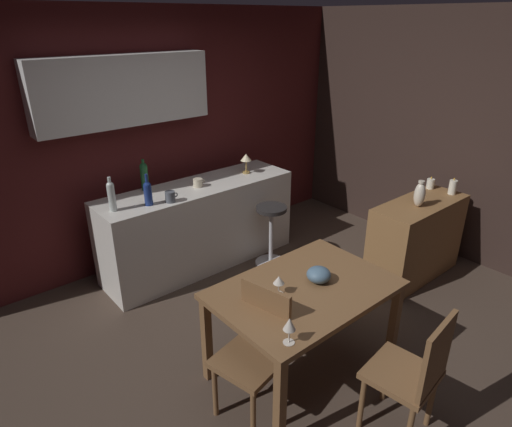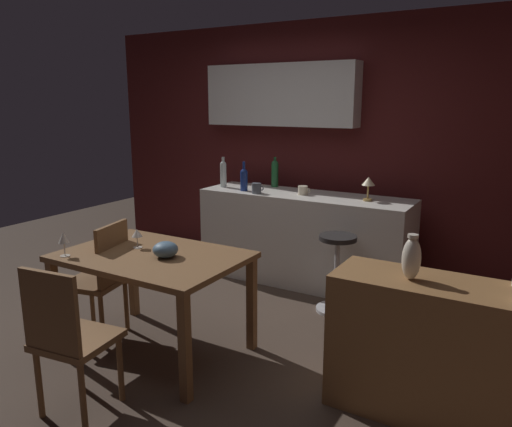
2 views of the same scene
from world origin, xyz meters
name	(u,v)px [view 1 (image 1 of 2)]	position (x,y,z in m)	size (l,w,h in m)	color
ground_plane	(285,341)	(0.00, 0.00, 0.00)	(9.00, 9.00, 0.00)	#47382D
wall_kitchen_back	(145,130)	(-0.06, 2.08, 1.41)	(5.20, 0.33, 2.60)	#4C1919
wall_side_right	(437,134)	(2.55, 0.30, 1.30)	(0.10, 4.40, 2.60)	#33231E
dining_table	(304,298)	(-0.13, -0.31, 0.65)	(1.27, 0.87, 0.74)	brown
kitchen_counter	(199,226)	(0.19, 1.53, 0.45)	(2.10, 0.60, 0.90)	silver
sideboard_cabinet	(415,239)	(1.74, -0.08, 0.41)	(1.10, 0.44, 0.82)	olive
chair_near_window	(255,348)	(-0.61, -0.34, 0.49)	(0.48, 0.48, 0.91)	brown
chair_by_doorway	(413,373)	(-0.02, -1.13, 0.50)	(0.45, 0.45, 0.92)	brown
bar_stool	(271,234)	(0.75, 1.01, 0.36)	(0.34, 0.34, 0.68)	#262323
wine_glass_left	(279,281)	(-0.32, -0.25, 0.85)	(0.08, 0.08, 0.14)	silver
wine_glass_right	(289,325)	(-0.61, -0.65, 0.87)	(0.08, 0.08, 0.17)	silver
fruit_bowl	(319,275)	(0.01, -0.31, 0.80)	(0.17, 0.17, 0.11)	slate
wine_bottle_green	(144,175)	(-0.27, 1.77, 1.05)	(0.08, 0.08, 0.32)	#1E592D
wine_bottle_clear	(111,195)	(-0.73, 1.48, 1.05)	(0.07, 0.07, 0.32)	silver
wine_bottle_cobalt	(148,192)	(-0.42, 1.40, 1.02)	(0.07, 0.07, 0.30)	navy
cup_cream	(198,183)	(0.19, 1.51, 0.94)	(0.13, 0.09, 0.08)	beige
cup_slate	(170,197)	(-0.23, 1.33, 0.95)	(0.13, 0.09, 0.10)	#515660
counter_lamp	(246,159)	(0.83, 1.52, 1.06)	(0.12, 0.12, 0.22)	#A58447
pillar_candle_tall	(453,187)	(2.17, -0.16, 0.89)	(0.08, 0.08, 0.17)	white
pillar_candle_short	(430,184)	(2.14, 0.07, 0.87)	(0.08, 0.08, 0.13)	white
vase_ceramic_ivory	(420,194)	(1.61, -0.12, 0.94)	(0.11, 0.11, 0.26)	beige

